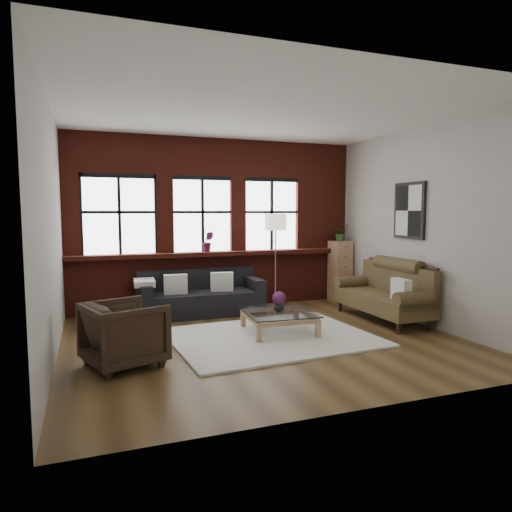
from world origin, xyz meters
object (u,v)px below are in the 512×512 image
object	(u,v)px
drawer_chest	(340,271)
floor_lamp	(275,258)
vintage_settee	(382,290)
armchair	(124,334)
vase	(279,306)
dark_sofa	(201,293)
coffee_table	(279,323)

from	to	relation	value
drawer_chest	floor_lamp	world-z (taller)	floor_lamp
vintage_settee	armchair	xyz separation A→B (m)	(-4.26, -0.88, -0.13)
vase	vintage_settee	bearing A→B (deg)	5.23
dark_sofa	floor_lamp	size ratio (longest dim) A/B	1.12
coffee_table	floor_lamp	bearing A→B (deg)	69.23
drawer_chest	dark_sofa	bearing A→B (deg)	-175.22
dark_sofa	coffee_table	distance (m)	1.87
vintage_settee	coffee_table	bearing A→B (deg)	-174.77
armchair	vase	world-z (taller)	armchair
coffee_table	drawer_chest	xyz separation A→B (m)	(2.18, 1.92, 0.46)
dark_sofa	coffee_table	world-z (taller)	dark_sofa
coffee_table	drawer_chest	distance (m)	2.94
vintage_settee	vase	bearing A→B (deg)	-174.77
dark_sofa	vintage_settee	bearing A→B (deg)	-28.28
dark_sofa	armchair	world-z (taller)	dark_sofa
drawer_chest	vase	bearing A→B (deg)	-138.60
coffee_table	vase	bearing A→B (deg)	90.00
vase	drawer_chest	size ratio (longest dim) A/B	0.13
armchair	vase	distance (m)	2.40
vase	drawer_chest	distance (m)	2.91
coffee_table	drawer_chest	bearing A→B (deg)	41.40
armchair	vintage_settee	bearing A→B (deg)	-97.15
vintage_settee	armchair	distance (m)	4.36
vintage_settee	floor_lamp	xyz separation A→B (m)	(-1.35, 1.44, 0.45)
armchair	floor_lamp	xyz separation A→B (m)	(2.91, 2.32, 0.58)
armchair	vase	xyz separation A→B (m)	(2.30, 0.71, 0.02)
drawer_chest	floor_lamp	xyz separation A→B (m)	(-1.57, -0.31, 0.35)
drawer_chest	floor_lamp	size ratio (longest dim) A/B	0.64
vase	drawer_chest	world-z (taller)	drawer_chest
vintage_settee	coffee_table	xyz separation A→B (m)	(-1.97, -0.18, -0.36)
vintage_settee	drawer_chest	bearing A→B (deg)	83.03
vintage_settee	coffee_table	size ratio (longest dim) A/B	1.92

